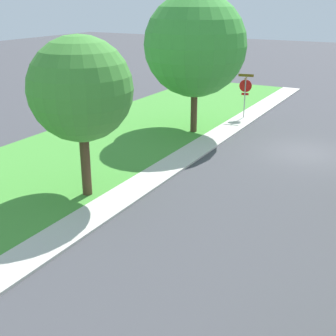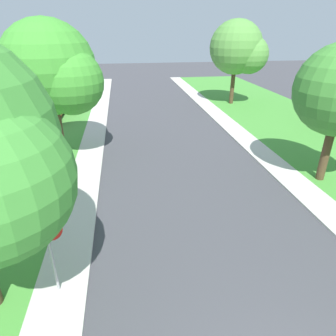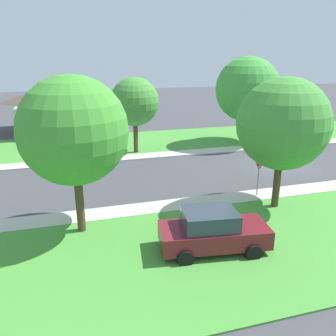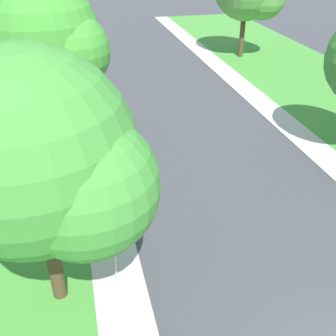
{
  "view_description": "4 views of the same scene",
  "coord_description": "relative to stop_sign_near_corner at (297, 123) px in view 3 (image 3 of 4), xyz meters",
  "views": [
    {
      "loc": [
        -4.36,
        21.51,
        7.11
      ],
      "look_at": [
        2.94,
        8.27,
        1.4
      ],
      "focal_mm": 48.6,
      "sensor_mm": 36.0,
      "label": 1
    },
    {
      "loc": [
        -2.74,
        -1.53,
        6.34
      ],
      "look_at": [
        -1.16,
        8.6,
        1.4
      ],
      "focal_mm": 31.2,
      "sensor_mm": 36.0,
      "label": 2
    },
    {
      "loc": [
        -20.49,
        14.14,
        7.55
      ],
      "look_at": [
        -2.55,
        8.93,
        1.4
      ],
      "focal_mm": 37.0,
      "sensor_mm": 36.0,
      "label": 3
    },
    {
      "loc": [
        -5.22,
        -3.41,
        8.4
      ],
      "look_at": [
        -2.48,
        7.68,
        1.4
      ],
      "focal_mm": 42.38,
      "sensor_mm": 36.0,
      "label": 4
    }
  ],
  "objects": [
    {
      "name": "ground_plane",
      "position": [
        -4.8,
        4.84,
        -1.88
      ],
      "size": [
        120.0,
        120.0,
        0.0
      ],
      "primitive_type": "plane",
      "color": "#424247"
    },
    {
      "name": "car_maroon_far_down_street",
      "position": [
        -14.0,
        13.85,
        -1.0
      ],
      "size": [
        2.45,
        4.5,
        1.76
      ],
      "color": "maroon",
      "rests_on": "ground"
    },
    {
      "name": "lawn_west",
      "position": [
        -14.2,
        16.84,
        -1.84
      ],
      "size": [
        8.0,
        56.0,
        0.08
      ],
      "primitive_type": "cube",
      "color": "#479338",
      "rests_on": "ground"
    },
    {
      "name": "stop_sign_near_corner",
      "position": [
        0.0,
        0.0,
        0.0
      ],
      "size": [
        0.91,
        0.91,
        2.77
      ],
      "color": "#9E9EA3",
      "rests_on": "ground"
    },
    {
      "name": "sidewalk_west",
      "position": [
        -9.5,
        16.84,
        -1.83
      ],
      "size": [
        1.4,
        56.0,
        0.1
      ],
      "primitive_type": "cube",
      "color": "beige",
      "rests_on": "ground"
    },
    {
      "name": "lawn_east",
      "position": [
        4.6,
        16.84,
        -1.84
      ],
      "size": [
        8.0,
        56.0,
        0.08
      ],
      "primitive_type": "cube",
      "color": "#479338",
      "rests_on": "ground"
    },
    {
      "name": "tree_sidewalk_mid",
      "position": [
        -10.7,
        18.65,
        2.57
      ],
      "size": [
        4.85,
        4.52,
        6.85
      ],
      "color": "#4C3823",
      "rests_on": "ground"
    },
    {
      "name": "stop_sign_far_corner",
      "position": [
        -9.54,
        9.29,
        0.01
      ],
      "size": [
        0.92,
        0.92,
        2.77
      ],
      "color": "#9E9EA3",
      "rests_on": "ground"
    },
    {
      "name": "tree_sidewalk_near",
      "position": [
        -10.8,
        8.92,
        2.35
      ],
      "size": [
        4.82,
        4.48,
        6.61
      ],
      "color": "#4C3823",
      "rests_on": "ground"
    },
    {
      "name": "house_right_setback",
      "position": [
        11.81,
        20.16,
        0.5
      ],
      "size": [
        9.44,
        8.31,
        4.6
      ],
      "color": "#93A3B2",
      "rests_on": "ground"
    },
    {
      "name": "tree_sidewalk_far",
      "position": [
        1.7,
        4.06,
        2.7
      ],
      "size": [
        5.8,
        5.39,
        7.45
      ],
      "color": "#4C3823",
      "rests_on": "ground"
    },
    {
      "name": "tree_across_left",
      "position": [
        1.38,
        13.83,
        2.08
      ],
      "size": [
        4.02,
        3.74,
        5.96
      ],
      "color": "#4C3823",
      "rests_on": "ground"
    },
    {
      "name": "sidewalk_east",
      "position": [
        -0.1,
        16.84,
        -1.83
      ],
      "size": [
        1.4,
        56.0,
        0.1
      ],
      "primitive_type": "cube",
      "color": "beige",
      "rests_on": "ground"
    }
  ]
}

